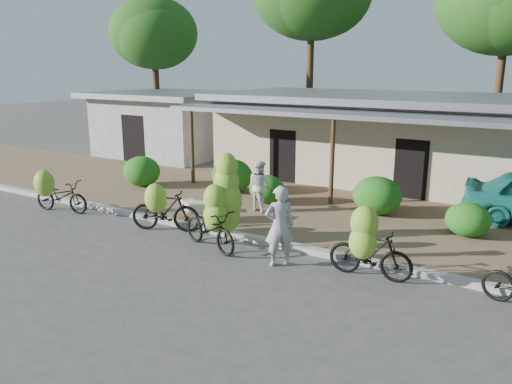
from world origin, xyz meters
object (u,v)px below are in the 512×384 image
bystander (260,186)px  bike_far_left (58,194)px  tree_back_left (152,32)px  sack_far (191,206)px  vendor (280,226)px  bike_center (218,212)px  sack_near (203,207)px  bike_left (164,209)px  bike_right (369,248)px

bystander → bike_far_left: bearing=44.6°
tree_back_left → bike_far_left: tree_back_left is taller
tree_back_left → sack_far: (10.34, -10.00, -5.98)m
sack_far → vendor: 4.82m
bike_center → sack_near: bearing=63.5°
vendor → bystander: vendor is taller
bike_far_left → sack_near: size_ratio=2.35×
bike_left → bike_right: bearing=-113.1°
bike_far_left → sack_far: 4.10m
vendor → tree_back_left: bearing=-81.4°
bike_center → bike_left: bearing=104.3°
sack_near → vendor: (3.85, -2.21, 0.67)m
bystander → bike_left: bearing=79.0°
sack_far → bike_center: bearing=-38.4°
bike_center → vendor: bike_center is taller
vendor → bystander: bearing=-94.6°
bike_right → bystander: size_ratio=1.18×
vendor → bystander: (-2.44, 3.23, -0.04)m
sack_near → vendor: 4.49m
bystander → sack_near: bearing=50.8°
bike_right → bystander: bearing=53.0°
tree_back_left → sack_near: 15.81m
bike_right → vendor: vendor is taller
bike_center → bystander: (-0.53, 2.93, 0.00)m
bike_far_left → bike_left: bike_left is taller
vendor → bike_center: bearing=-50.6°
tree_back_left → vendor: (14.60, -12.16, -5.30)m
bike_far_left → bike_left: bearing=-96.8°
tree_back_left → bike_far_left: (6.78, -11.99, -5.63)m
tree_back_left → sack_far: bearing=-44.0°
sack_far → bike_left: bearing=-75.4°
bike_far_left → sack_near: bearing=-73.2°
bike_left → sack_far: 1.84m
sack_far → sack_near: bearing=7.1°
tree_back_left → bystander: bearing=-36.3°
bike_left → sack_far: (-0.45, 1.73, -0.41)m
bike_center → sack_near: bike_center is taller
bike_far_left → sack_far: bearing=-71.3°
bike_center → sack_near: size_ratio=2.78×
bike_far_left → bike_center: bearing=-99.2°
sack_near → vendor: vendor is taller
tree_back_left → bike_left: size_ratio=4.03×
bike_right → sack_near: 6.18m
bike_right → sack_far: bearing=69.9°
bike_right → bystander: 5.35m
vendor → bike_far_left: bearing=-42.9°
bike_center → vendor: bearing=-80.8°
bike_far_left → bike_right: 9.81m
tree_back_left → bystander: size_ratio=5.18×
tree_back_left → bike_right: bearing=-35.7°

